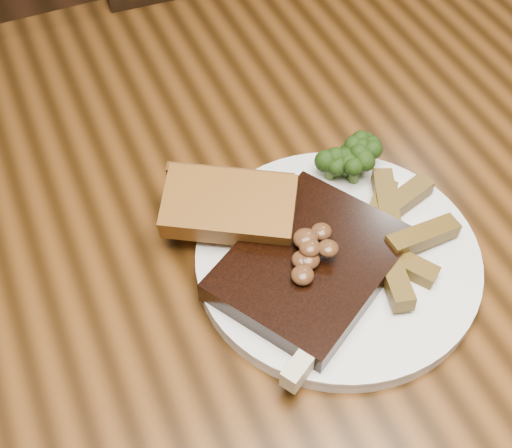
# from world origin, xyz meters

# --- Properties ---
(dining_table) EXTENTS (1.60, 0.90, 0.75)m
(dining_table) POSITION_xyz_m (0.00, 0.00, 0.66)
(dining_table) COLOR #553011
(dining_table) RESTS_ON ground
(chair_far) EXTENTS (0.47, 0.47, 0.95)m
(chair_far) POSITION_xyz_m (0.20, 0.54, 0.52)
(chair_far) COLOR black
(chair_far) RESTS_ON ground
(plate) EXTENTS (0.32, 0.32, 0.01)m
(plate) POSITION_xyz_m (0.05, -0.06, 0.76)
(plate) COLOR white
(plate) RESTS_ON dining_table
(steak) EXTENTS (0.21, 0.19, 0.02)m
(steak) POSITION_xyz_m (0.02, -0.07, 0.77)
(steak) COLOR black
(steak) RESTS_ON plate
(steak_bone) EXTENTS (0.15, 0.10, 0.02)m
(steak_bone) POSITION_xyz_m (0.02, -0.13, 0.77)
(steak_bone) COLOR beige
(steak_bone) RESTS_ON plate
(mushroom_pile) EXTENTS (0.06, 0.06, 0.03)m
(mushroom_pile) POSITION_xyz_m (0.02, -0.06, 0.80)
(mushroom_pile) COLOR #57331B
(mushroom_pile) RESTS_ON steak
(garlic_bread) EXTENTS (0.14, 0.12, 0.03)m
(garlic_bread) POSITION_xyz_m (-0.03, 0.01, 0.78)
(garlic_bread) COLOR brown
(garlic_bread) RESTS_ON plate
(potato_wedges) EXTENTS (0.10, 0.10, 0.02)m
(potato_wedges) POSITION_xyz_m (0.12, -0.08, 0.77)
(potato_wedges) COLOR brown
(potato_wedges) RESTS_ON plate
(broccoli_cluster) EXTENTS (0.06, 0.06, 0.04)m
(broccoli_cluster) POSITION_xyz_m (0.11, 0.02, 0.78)
(broccoli_cluster) COLOR #1D370C
(broccoli_cluster) RESTS_ON plate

